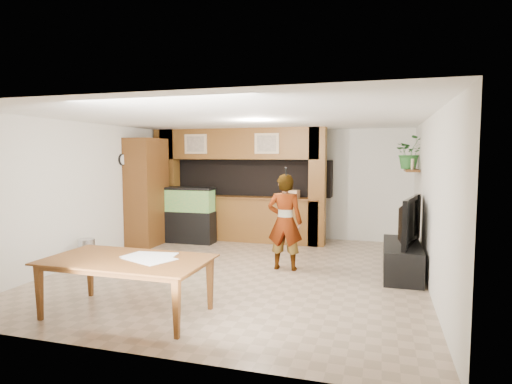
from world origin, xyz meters
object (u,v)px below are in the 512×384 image
(television, at_px, (403,220))
(dining_table, at_px, (126,288))
(person, at_px, (285,222))
(aquarium, at_px, (190,216))
(pantry_cabinet, at_px, (147,192))

(television, xyz_separation_m, dining_table, (-3.38, -2.88, -0.57))
(television, relative_size, dining_table, 0.67)
(person, bearing_deg, aquarium, -33.76)
(aquarium, bearing_deg, person, -32.75)
(television, bearing_deg, aquarium, 85.24)
(pantry_cabinet, xyz_separation_m, person, (3.40, -1.18, -0.34))
(television, bearing_deg, person, 108.70)
(person, bearing_deg, dining_table, 60.63)
(television, relative_size, person, 0.81)
(aquarium, height_order, person, person)
(pantry_cabinet, relative_size, dining_table, 1.16)
(television, height_order, person, person)
(pantry_cabinet, bearing_deg, aquarium, 29.19)
(dining_table, bearing_deg, pantry_cabinet, 117.45)
(pantry_cabinet, bearing_deg, dining_table, -62.95)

